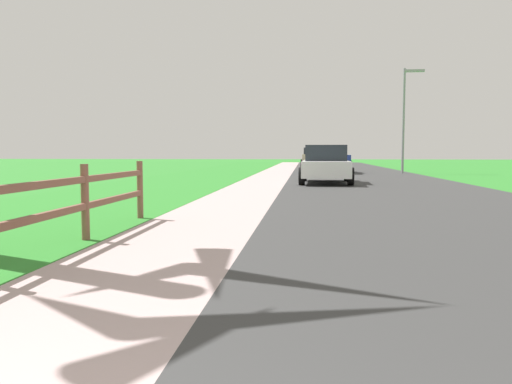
{
  "coord_description": "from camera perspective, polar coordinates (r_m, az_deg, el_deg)",
  "views": [
    {
      "loc": [
        0.79,
        -0.23,
        1.23
      ],
      "look_at": [
        -0.04,
        8.26,
        0.56
      ],
      "focal_mm": 35.6,
      "sensor_mm": 36.0,
      "label": 1
    }
  ],
  "objects": [
    {
      "name": "street_lamp",
      "position": [
        30.54,
        16.48,
        8.75
      ],
      "size": [
        1.17,
        0.2,
        5.97
      ],
      "color": "gray",
      "rests_on": "ground"
    },
    {
      "name": "grass_verge",
      "position": [
        27.77,
        -5.37,
        1.98
      ],
      "size": [
        5.0,
        66.0,
        0.0
      ],
      "primitive_type": "cube",
      "color": "#2E812B",
      "rests_on": "ground"
    },
    {
      "name": "parked_car_red",
      "position": [
        46.39,
        6.83,
        4.02
      ],
      "size": [
        2.16,
        4.95,
        1.63
      ],
      "color": "maroon",
      "rests_on": "ground"
    },
    {
      "name": "ground_plane",
      "position": [
        25.27,
        3.83,
        1.72
      ],
      "size": [
        120.0,
        120.0,
        0.0
      ],
      "primitive_type": "plane",
      "color": "#2E812B"
    },
    {
      "name": "parked_car_beige",
      "position": [
        37.43,
        6.63,
        3.81
      ],
      "size": [
        2.1,
        4.53,
        1.54
      ],
      "color": "#C6B793",
      "rests_on": "ground"
    },
    {
      "name": "parked_suv_white",
      "position": [
        20.34,
        7.85,
        3.13
      ],
      "size": [
        2.11,
        4.45,
        1.5
      ],
      "color": "white",
      "rests_on": "ground"
    },
    {
      "name": "road_asphalt",
      "position": [
        27.39,
        11.3,
        1.87
      ],
      "size": [
        7.0,
        66.0,
        0.01
      ],
      "primitive_type": "cube",
      "color": "#363636",
      "rests_on": "ground"
    },
    {
      "name": "curb_concrete",
      "position": [
        27.52,
        -2.3,
        1.97
      ],
      "size": [
        6.0,
        66.0,
        0.01
      ],
      "primitive_type": "cube",
      "color": "#B79E9C",
      "rests_on": "ground"
    },
    {
      "name": "parked_car_blue",
      "position": [
        30.37,
        8.55,
        3.66
      ],
      "size": [
        2.12,
        4.44,
        1.55
      ],
      "color": "navy",
      "rests_on": "ground"
    }
  ]
}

